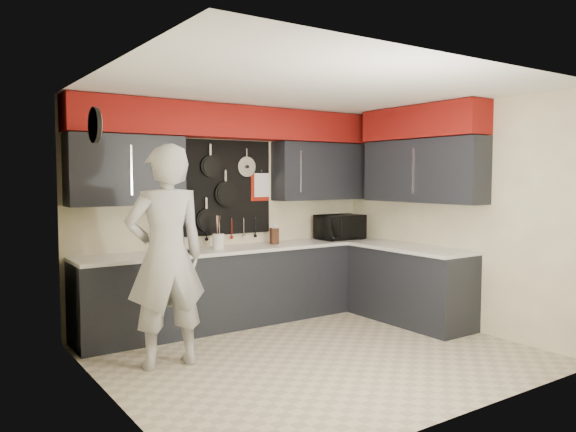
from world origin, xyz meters
TOP-DOWN VIEW (x-y plane):
  - ground at (0.00, 0.00)m, footprint 4.00×4.00m
  - back_wall_assembly at (0.01, 1.60)m, footprint 4.00×0.36m
  - right_wall_assembly at (1.85, 0.26)m, footprint 0.36×3.50m
  - left_wall_assembly at (-1.99, 0.02)m, footprint 0.05×3.50m
  - base_cabinets at (0.49, 1.13)m, footprint 3.95×2.20m
  - microwave at (1.49, 1.42)m, footprint 0.60×0.41m
  - knife_block at (0.48, 1.47)m, footprint 0.10×0.10m
  - utensil_crock at (-0.33, 1.42)m, footprint 0.14×0.14m
  - coffee_maker at (-0.84, 1.42)m, footprint 0.23×0.26m
  - person at (-1.34, 0.50)m, footprint 0.78×0.54m

SIDE VIEW (x-z plane):
  - ground at x=0.00m, z-range 0.00..0.00m
  - base_cabinets at x=0.49m, z-range 0.00..0.92m
  - utensil_crock at x=-0.33m, z-range 0.92..1.10m
  - knife_block at x=0.48m, z-range 0.92..1.12m
  - person at x=-1.34m, z-range 0.00..2.05m
  - microwave at x=1.49m, z-range 0.92..1.25m
  - coffee_maker at x=-0.84m, z-range 0.93..1.28m
  - left_wall_assembly at x=-1.99m, z-range 0.03..2.63m
  - right_wall_assembly at x=1.85m, z-range 0.64..3.24m
  - back_wall_assembly at x=0.01m, z-range 0.71..3.31m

